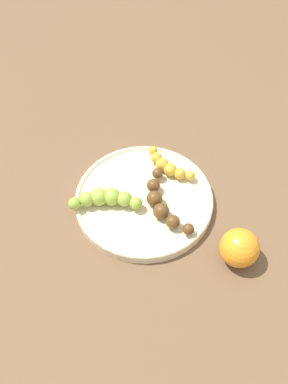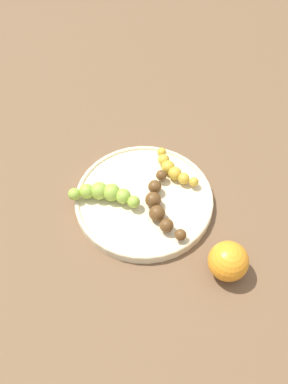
% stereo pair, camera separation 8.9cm
% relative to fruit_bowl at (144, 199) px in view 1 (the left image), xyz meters
% --- Properties ---
extents(ground_plane, '(2.40, 2.40, 0.00)m').
position_rel_fruit_bowl_xyz_m(ground_plane, '(0.00, 0.00, -0.01)').
color(ground_plane, brown).
extents(fruit_bowl, '(0.29, 0.29, 0.02)m').
position_rel_fruit_bowl_xyz_m(fruit_bowl, '(0.00, 0.00, 0.00)').
color(fruit_bowl, beige).
rests_on(fruit_bowl, ground_plane).
extents(banana_green, '(0.15, 0.05, 0.04)m').
position_rel_fruit_bowl_xyz_m(banana_green, '(-0.08, -0.01, 0.03)').
color(banana_green, '#8CAD38').
rests_on(banana_green, fruit_bowl).
extents(banana_overripe, '(0.09, 0.16, 0.03)m').
position_rel_fruit_bowl_xyz_m(banana_overripe, '(0.04, -0.03, 0.02)').
color(banana_overripe, '#593819').
rests_on(banana_overripe, fruit_bowl).
extents(banana_spotted, '(0.10, 0.09, 0.03)m').
position_rel_fruit_bowl_xyz_m(banana_spotted, '(0.05, 0.07, 0.02)').
color(banana_spotted, gold).
rests_on(banana_spotted, fruit_bowl).
extents(orange_fruit, '(0.08, 0.08, 0.08)m').
position_rel_fruit_bowl_xyz_m(orange_fruit, '(0.18, -0.14, 0.03)').
color(orange_fruit, orange).
rests_on(orange_fruit, ground_plane).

